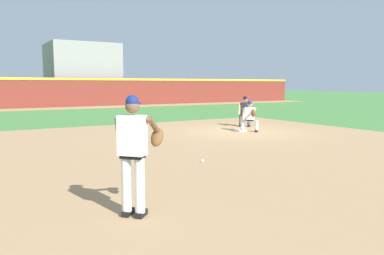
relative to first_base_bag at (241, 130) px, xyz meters
name	(u,v)px	position (x,y,z in m)	size (l,w,h in m)	color
ground_plane	(241,131)	(0.00, 0.00, -0.04)	(160.00, 160.00, 0.00)	#47843D
infield_dirt_patch	(212,154)	(-3.93, -3.70, -0.04)	(18.00, 18.00, 0.01)	tan
warning_track_strip	(100,107)	(0.00, 20.00, -0.04)	(48.00, 3.20, 0.01)	tan
first_base_bag	(241,130)	(0.00, 0.00, 0.00)	(0.38, 0.38, 0.09)	white
baseball	(202,161)	(-4.81, -4.54, -0.01)	(0.07, 0.07, 0.07)	white
pitcher	(135,148)	(-7.83, -7.39, 1.01)	(0.85, 0.56, 1.86)	black
first_baseman	(250,115)	(0.22, -0.33, 0.69)	(0.76, 1.08, 1.34)	black
umpire	(245,110)	(1.31, 1.36, 0.75)	(0.67, 0.67, 1.46)	black
outfield_wall	(93,91)	(0.00, 22.00, 1.35)	(48.00, 0.54, 2.60)	maroon
stadium_seating_block	(82,74)	(0.00, 25.75, 2.98)	(6.50, 5.90, 6.00)	gray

